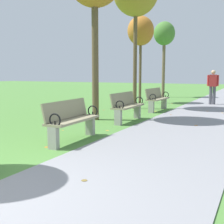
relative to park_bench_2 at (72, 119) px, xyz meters
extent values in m
cube|color=gray|center=(0.05, 0.00, -0.01)|extent=(0.50, 1.61, 0.05)
cube|color=gray|center=(-0.14, 0.00, 0.21)|extent=(0.18, 1.60, 0.40)
cube|color=#99968E|center=(0.08, -0.74, -0.26)|extent=(0.20, 0.13, 0.45)
cube|color=#99968E|center=(0.03, 0.74, -0.26)|extent=(0.20, 0.13, 0.45)
torus|color=black|center=(0.14, -0.76, 0.10)|extent=(0.27, 0.04, 0.27)
cylinder|color=black|center=(0.14, -0.76, 0.02)|extent=(0.03, 0.03, 0.12)
torus|color=black|center=(0.09, 0.76, 0.10)|extent=(0.27, 0.04, 0.27)
cylinder|color=black|center=(0.09, 0.76, 0.02)|extent=(0.03, 0.03, 0.12)
cube|color=gray|center=(0.05, 2.98, -0.01)|extent=(0.45, 1.60, 0.05)
cube|color=gray|center=(-0.14, 2.98, 0.21)|extent=(0.13, 1.60, 0.40)
cube|color=#99968E|center=(0.06, 2.24, -0.26)|extent=(0.20, 0.12, 0.45)
cube|color=#99968E|center=(0.05, 3.72, -0.26)|extent=(0.20, 0.12, 0.45)
torus|color=black|center=(0.12, 2.22, 0.10)|extent=(0.27, 0.03, 0.27)
cylinder|color=black|center=(0.12, 2.22, 0.02)|extent=(0.03, 0.03, 0.12)
torus|color=black|center=(0.11, 3.74, 0.10)|extent=(0.27, 0.03, 0.27)
cylinder|color=black|center=(0.11, 3.74, 0.02)|extent=(0.03, 0.03, 0.12)
cube|color=gray|center=(0.05, 5.92, -0.01)|extent=(0.49, 1.61, 0.05)
cube|color=gray|center=(-0.14, 5.92, 0.21)|extent=(0.17, 1.60, 0.40)
cube|color=#99968E|center=(0.03, 5.18, -0.26)|extent=(0.20, 0.13, 0.45)
cube|color=#99968E|center=(0.07, 6.66, -0.26)|extent=(0.20, 0.13, 0.45)
torus|color=black|center=(0.09, 5.16, 0.10)|extent=(0.27, 0.04, 0.27)
cylinder|color=black|center=(0.09, 5.16, 0.02)|extent=(0.03, 0.03, 0.12)
torus|color=black|center=(0.13, 6.67, 0.10)|extent=(0.27, 0.04, 0.27)
cylinder|color=black|center=(0.13, 6.67, 0.02)|extent=(0.03, 0.03, 0.12)
cylinder|color=brown|center=(-1.05, 2.85, 1.45)|extent=(0.21, 0.21, 3.87)
cylinder|color=brown|center=(-1.06, 6.17, 1.60)|extent=(0.16, 0.16, 4.16)
cylinder|color=brown|center=(-1.75, 8.52, 1.07)|extent=(0.13, 0.13, 3.11)
ellipsoid|color=#B26B28|center=(-1.75, 8.52, 3.08)|extent=(1.30, 1.30, 1.43)
cylinder|color=brown|center=(-1.76, 12.50, 1.24)|extent=(0.19, 0.19, 3.45)
ellipsoid|color=#477A33|center=(-1.76, 12.50, 3.42)|extent=(1.29, 1.29, 1.42)
cylinder|color=#4C4C56|center=(1.57, 9.23, -0.04)|extent=(0.14, 0.14, 0.85)
cylinder|color=#4C4C56|center=(1.73, 9.26, -0.04)|extent=(0.14, 0.14, 0.85)
cube|color=#B22D2D|center=(1.65, 9.25, 0.66)|extent=(0.37, 0.28, 0.56)
sphere|color=tan|center=(1.65, 9.25, 1.05)|extent=(0.20, 0.20, 0.20)
cylinder|color=#B22D2D|center=(1.44, 9.21, 0.66)|extent=(0.09, 0.09, 0.52)
cylinder|color=#B22D2D|center=(1.87, 9.29, 0.66)|extent=(0.09, 0.09, 0.52)
cylinder|color=#BC842D|center=(-0.15, 8.75, -0.48)|extent=(0.12, 0.12, 0.00)
cylinder|color=#BC842D|center=(-1.06, 0.78, -0.48)|extent=(0.08, 0.08, 0.00)
cylinder|color=#AD6B23|center=(2.09, 3.12, -0.46)|extent=(0.14, 0.14, 0.00)
cylinder|color=#BC842D|center=(-0.91, 0.90, -0.48)|extent=(0.09, 0.09, 0.00)
cylinder|color=#93511E|center=(-0.28, 7.42, -0.48)|extent=(0.09, 0.09, 0.00)
cylinder|color=#93511E|center=(-1.98, 5.12, -0.48)|extent=(0.11, 0.11, 0.00)
cylinder|color=#BC842D|center=(0.14, 1.41, -0.48)|extent=(0.12, 0.12, 0.00)
cylinder|color=#BC842D|center=(2.44, 6.28, -0.46)|extent=(0.08, 0.08, 0.00)
cylinder|color=#AD6B23|center=(1.88, 6.48, -0.46)|extent=(0.13, 0.13, 0.00)
cylinder|color=gold|center=(0.12, 6.64, -0.48)|extent=(0.15, 0.15, 0.00)
cylinder|color=#93511E|center=(0.86, 4.90, -0.46)|extent=(0.07, 0.07, 0.00)
cylinder|color=brown|center=(1.56, -1.95, -0.46)|extent=(0.10, 0.10, 0.00)
cylinder|color=#AD6B23|center=(-0.14, -0.67, -0.48)|extent=(0.14, 0.14, 0.00)
cylinder|color=#93511E|center=(2.54, 6.00, -0.46)|extent=(0.09, 0.09, 0.00)
cylinder|color=#BC842D|center=(0.00, 5.71, -0.48)|extent=(0.16, 0.16, 0.00)
camera|label=1|loc=(3.64, -5.20, 1.01)|focal=46.58mm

